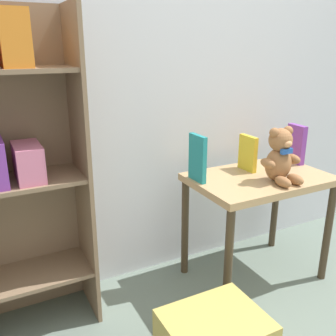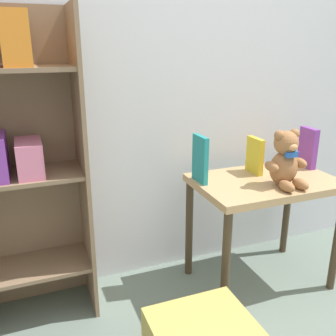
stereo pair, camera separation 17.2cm
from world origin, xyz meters
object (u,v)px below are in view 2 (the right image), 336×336
teddy_bear (286,161)px  book_standing_teal (200,159)px  book_standing_yellow (255,156)px  display_table (264,195)px  bookshelf_side (11,151)px  book_standing_purple (308,148)px

teddy_bear → book_standing_teal: teddy_bear is taller
book_standing_teal → book_standing_yellow: size_ratio=1.23×
display_table → book_standing_yellow: book_standing_yellow is taller
bookshelf_side → book_standing_teal: bookshelf_side is taller
display_table → bookshelf_side: bearing=170.3°
teddy_bear → book_standing_yellow: (-0.03, 0.21, -0.03)m
teddy_bear → book_standing_yellow: bearing=98.3°
teddy_bear → book_standing_teal: (-0.36, 0.19, -0.01)m
display_table → book_standing_teal: 0.39m
teddy_bear → book_standing_purple: size_ratio=1.24×
book_standing_teal → book_standing_yellow: 0.33m
teddy_bear → bookshelf_side: bearing=165.9°
book_standing_purple → book_standing_teal: bearing=-178.0°
book_standing_teal → bookshelf_side: bearing=170.8°
book_standing_purple → bookshelf_side: bearing=177.8°
book_standing_teal → book_standing_yellow: (0.33, 0.02, -0.02)m
book_standing_purple → book_standing_yellow: bearing=178.7°
display_table → teddy_bear: size_ratio=2.62×
book_standing_purple → teddy_bear: bearing=-145.3°
bookshelf_side → display_table: (1.17, -0.20, -0.30)m
display_table → book_standing_teal: size_ratio=3.06×
bookshelf_side → display_table: bearing=-9.7°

